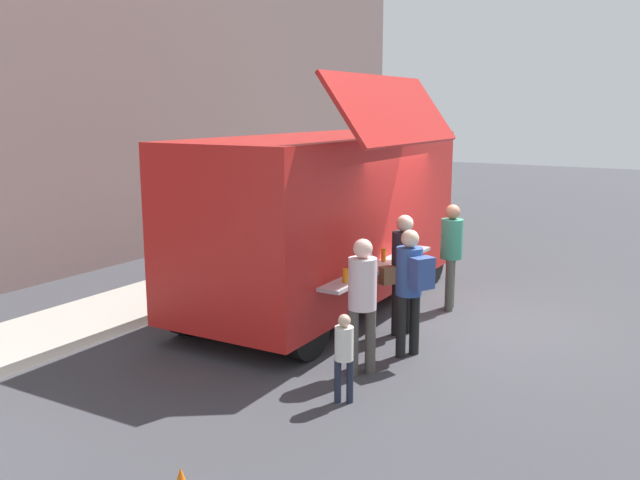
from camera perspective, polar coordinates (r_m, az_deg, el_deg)
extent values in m
plane|color=#38383D|center=(10.93, 11.40, -6.57)|extent=(60.00, 60.00, 0.00)
cube|color=#9E998E|center=(10.34, -24.32, -7.96)|extent=(28.00, 1.60, 0.15)
cube|color=red|center=(11.11, 0.36, 2.23)|extent=(5.94, 2.39, 2.53)
cube|color=red|center=(9.78, 6.33, 10.87)|extent=(3.26, 0.79, 0.97)
cube|color=black|center=(10.05, 4.06, 3.01)|extent=(3.09, 0.16, 1.14)
cube|color=#B7B7BC|center=(10.13, 5.09, -2.23)|extent=(3.25, 0.41, 0.05)
cylinder|color=orange|center=(9.07, 2.14, -3.00)|extent=(0.08, 0.08, 0.19)
cylinder|color=black|center=(9.46, 3.56, -2.41)|extent=(0.08, 0.08, 0.19)
cylinder|color=silver|center=(9.93, 4.26, -1.74)|extent=(0.06, 0.06, 0.20)
cylinder|color=orange|center=(10.33, 5.38, -1.25)|extent=(0.07, 0.07, 0.20)
cylinder|color=red|center=(10.72, 6.84, -0.81)|extent=(0.08, 0.08, 0.21)
cylinder|color=white|center=(11.12, 7.47, -0.34)|extent=(0.07, 0.07, 0.23)
cube|color=black|center=(13.63, 6.43, 5.74)|extent=(0.12, 1.94, 1.11)
cylinder|color=black|center=(13.72, 1.40, -0.80)|extent=(0.90, 0.28, 0.90)
cylinder|color=black|center=(12.91, 9.15, -1.69)|extent=(0.90, 0.28, 0.90)
cylinder|color=black|center=(10.11, -10.95, -5.35)|extent=(0.90, 0.28, 0.90)
cylinder|color=black|center=(8.99, -1.26, -7.25)|extent=(0.90, 0.28, 0.90)
cylinder|color=#2B6035|center=(16.04, 1.02, 1.12)|extent=(0.60, 0.60, 0.99)
cylinder|color=black|center=(9.96, 6.45, -5.56)|extent=(0.14, 0.14, 0.87)
cylinder|color=black|center=(10.09, 7.54, -5.36)|extent=(0.14, 0.14, 0.87)
cylinder|color=#22222B|center=(9.84, 7.10, -1.19)|extent=(0.36, 0.36, 0.66)
sphere|color=beige|center=(9.75, 7.16, 1.39)|extent=(0.24, 0.24, 0.24)
cube|color=brown|center=(9.74, 5.69, -2.97)|extent=(0.26, 0.24, 0.25)
cylinder|color=black|center=(9.12, 6.84, -7.25)|extent=(0.13, 0.13, 0.84)
cylinder|color=black|center=(9.25, 7.96, -7.00)|extent=(0.13, 0.13, 0.84)
cylinder|color=#2D4E91|center=(8.98, 7.52, -2.63)|extent=(0.35, 0.35, 0.64)
sphere|color=beige|center=(8.89, 7.59, 0.11)|extent=(0.24, 0.24, 0.24)
cube|color=#2E488E|center=(8.77, 8.60, -2.78)|extent=(0.34, 0.30, 0.41)
cylinder|color=#49443E|center=(8.47, 2.81, -8.61)|extent=(0.13, 0.13, 0.85)
cylinder|color=#49443E|center=(8.55, 4.26, -8.45)|extent=(0.13, 0.13, 0.85)
cylinder|color=silver|center=(8.29, 3.60, -3.69)|extent=(0.35, 0.35, 0.64)
sphere|color=beige|center=(8.19, 3.64, -0.72)|extent=(0.24, 0.24, 0.24)
cylinder|color=#484841|center=(11.24, 10.84, -3.78)|extent=(0.14, 0.14, 0.86)
cylinder|color=#484841|center=(11.46, 10.95, -3.50)|extent=(0.14, 0.14, 0.86)
cylinder|color=#317F64|center=(11.19, 11.04, 0.09)|extent=(0.36, 0.36, 0.65)
sphere|color=#9D6A51|center=(11.11, 11.12, 2.34)|extent=(0.24, 0.24, 0.24)
cylinder|color=#1E2434|center=(7.77, 1.50, -11.81)|extent=(0.08, 0.08, 0.51)
cylinder|color=#1E2434|center=(7.78, 2.53, -11.78)|extent=(0.08, 0.08, 0.51)
cylinder|color=silver|center=(7.61, 2.04, -8.69)|extent=(0.21, 0.21, 0.38)
sphere|color=#CEA489|center=(7.53, 2.05, -6.80)|extent=(0.14, 0.14, 0.14)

